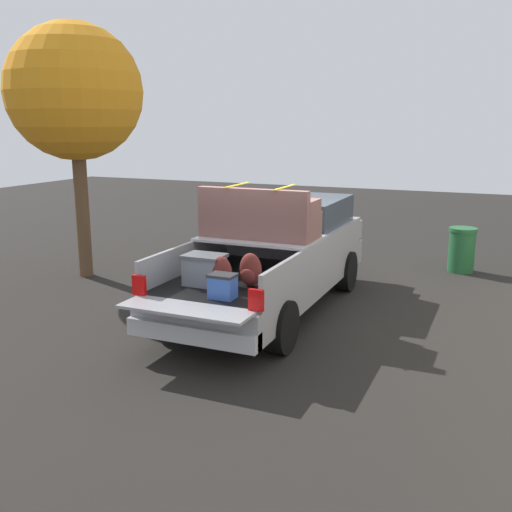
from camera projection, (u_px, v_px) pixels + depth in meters
The scene contains 4 objects.
ground_plane at pixel (270, 310), 10.31m from camera, with size 40.00×40.00×0.00m, color black.
pickup_truck at pixel (277, 254), 10.42m from camera, with size 6.05×2.06×2.23m.
tree_background at pixel (75, 93), 11.80m from camera, with size 2.74×2.74×5.20m.
trash_can at pixel (462, 250), 12.88m from camera, with size 0.60×0.60×0.98m.
Camera 1 is at (-9.12, -3.70, 3.22)m, focal length 41.15 mm.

